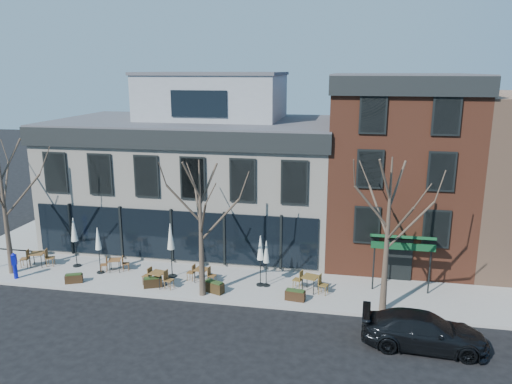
% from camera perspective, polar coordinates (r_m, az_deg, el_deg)
% --- Properties ---
extents(ground, '(120.00, 120.00, 0.00)m').
position_cam_1_polar(ground, '(30.68, -9.40, -8.20)').
color(ground, black).
rests_on(ground, ground).
extents(sidewalk_front, '(33.50, 4.70, 0.15)m').
position_cam_1_polar(sidewalk_front, '(27.82, -4.55, -10.27)').
color(sidewalk_front, gray).
rests_on(sidewalk_front, ground).
extents(sidewalk_side, '(4.50, 12.00, 0.15)m').
position_cam_1_polar(sidewalk_side, '(40.62, -21.51, -3.36)').
color(sidewalk_side, gray).
rests_on(sidewalk_side, ground).
extents(corner_building, '(18.39, 10.39, 11.10)m').
position_cam_1_polar(corner_building, '(33.90, -6.65, 2.36)').
color(corner_building, silver).
rests_on(corner_building, ground).
extents(red_brick_building, '(8.20, 11.78, 11.18)m').
position_cam_1_polar(red_brick_building, '(32.22, 15.78, 2.98)').
color(red_brick_building, brown).
rests_on(red_brick_building, ground).
extents(tree_corner, '(3.93, 3.98, 7.92)m').
position_cam_1_polar(tree_corner, '(30.77, -26.86, -1.16)').
color(tree_corner, '#382B21').
rests_on(tree_corner, sidewalk_front).
extents(tree_mid, '(3.50, 3.55, 7.04)m').
position_cam_1_polar(tree_mid, '(24.98, -6.31, -4.02)').
color(tree_mid, '#382B21').
rests_on(tree_mid, sidewalk_front).
extents(tree_right, '(3.72, 3.77, 7.48)m').
position_cam_1_polar(tree_right, '(23.93, 14.81, -4.64)').
color(tree_right, '#382B21').
rests_on(tree_right, sidewalk_front).
extents(parked_sedan, '(5.22, 2.30, 1.49)m').
position_cam_1_polar(parked_sedan, '(22.83, 18.65, -14.82)').
color(parked_sedan, black).
rests_on(parked_sedan, ground).
extents(call_box, '(0.30, 0.30, 1.50)m').
position_cam_1_polar(call_box, '(30.79, -25.86, -7.50)').
color(call_box, '#0C12A0').
rests_on(call_box, sidewalk_front).
extents(cafe_set_0, '(2.00, 1.01, 1.03)m').
position_cam_1_polar(cafe_set_0, '(32.14, -23.71, -6.90)').
color(cafe_set_0, brown).
rests_on(cafe_set_0, sidewalk_front).
extents(cafe_set_1, '(1.69, 0.92, 0.87)m').
position_cam_1_polar(cafe_set_1, '(29.94, -15.83, -7.90)').
color(cafe_set_1, brown).
rests_on(cafe_set_1, sidewalk_front).
extents(cafe_set_2, '(1.92, 0.89, 0.98)m').
position_cam_1_polar(cafe_set_2, '(27.39, -11.15, -9.57)').
color(cafe_set_2, brown).
rests_on(cafe_set_2, sidewalk_front).
extents(cafe_set_3, '(1.75, 0.79, 0.90)m').
position_cam_1_polar(cafe_set_3, '(27.64, -6.26, -9.26)').
color(cafe_set_3, brown).
rests_on(cafe_set_3, sidewalk_front).
extents(cafe_set_5, '(1.98, 1.03, 1.02)m').
position_cam_1_polar(cafe_set_5, '(26.50, 6.23, -10.17)').
color(cafe_set_5, brown).
rests_on(cafe_set_5, sidewalk_front).
extents(umbrella_0, '(0.48, 0.48, 2.97)m').
position_cam_1_polar(umbrella_0, '(30.82, -20.08, -4.34)').
color(umbrella_0, black).
rests_on(umbrella_0, sidewalk_front).
extents(umbrella_1, '(0.43, 0.43, 2.69)m').
position_cam_1_polar(umbrella_1, '(29.44, -17.60, -5.38)').
color(umbrella_1, black).
rests_on(umbrella_1, sidewalk_front).
extents(umbrella_2, '(0.50, 0.50, 3.10)m').
position_cam_1_polar(umbrella_2, '(27.89, -9.73, -5.36)').
color(umbrella_2, black).
rests_on(umbrella_2, sidewalk_front).
extents(umbrella_3, '(0.45, 0.45, 2.80)m').
position_cam_1_polar(umbrella_3, '(26.47, 0.51, -6.70)').
color(umbrella_3, black).
rests_on(umbrella_3, sidewalk_front).
extents(umbrella_4, '(0.41, 0.41, 2.54)m').
position_cam_1_polar(umbrella_4, '(26.48, 1.19, -7.13)').
color(umbrella_4, black).
rests_on(umbrella_4, sidewalk_front).
extents(planter_0, '(0.98, 0.70, 0.51)m').
position_cam_1_polar(planter_0, '(29.16, -20.09, -9.24)').
color(planter_0, '#311F10').
rests_on(planter_0, sidewalk_front).
extents(planter_1, '(1.05, 0.74, 0.55)m').
position_cam_1_polar(planter_1, '(27.48, -11.71, -10.06)').
color(planter_1, black).
rests_on(planter_1, sidewalk_front).
extents(planter_2, '(1.17, 0.79, 0.61)m').
position_cam_1_polar(planter_2, '(26.42, -4.84, -10.73)').
color(planter_2, '#2F210F').
rests_on(planter_2, sidewalk_front).
extents(planter_3, '(1.04, 0.52, 0.56)m').
position_cam_1_polar(planter_3, '(25.57, 4.50, -11.66)').
color(planter_3, black).
rests_on(planter_3, sidewalk_front).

